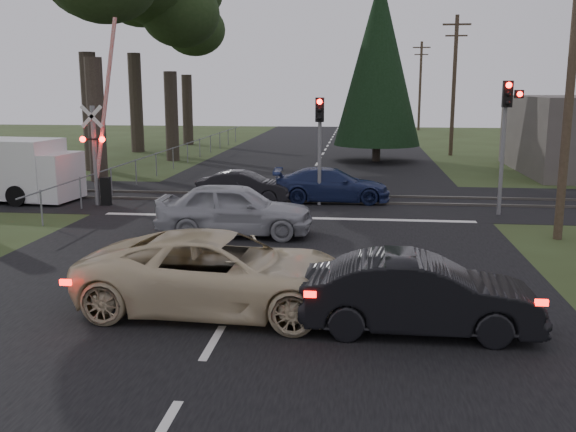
# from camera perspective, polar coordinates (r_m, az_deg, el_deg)

# --- Properties ---
(ground) EXTENTS (120.00, 120.00, 0.00)m
(ground) POSITION_cam_1_polar(r_m,az_deg,el_deg) (14.52, -4.00, -6.66)
(ground) COLOR #2F3B1A
(ground) RESTS_ON ground
(road) EXTENTS (14.00, 100.00, 0.01)m
(road) POSITION_cam_1_polar(r_m,az_deg,el_deg) (24.13, 0.29, 0.70)
(road) COLOR black
(road) RESTS_ON ground
(rail_corridor) EXTENTS (120.00, 8.00, 0.01)m
(rail_corridor) POSITION_cam_1_polar(r_m,az_deg,el_deg) (26.09, 0.76, 1.52)
(rail_corridor) COLOR black
(rail_corridor) RESTS_ON ground
(stop_line) EXTENTS (13.00, 0.35, 0.00)m
(stop_line) POSITION_cam_1_polar(r_m,az_deg,el_deg) (22.37, -0.21, -0.14)
(stop_line) COLOR silver
(stop_line) RESTS_ON ground
(rail_near) EXTENTS (120.00, 0.12, 0.10)m
(rail_near) POSITION_cam_1_polar(r_m,az_deg,el_deg) (25.30, 0.58, 1.30)
(rail_near) COLOR #59544C
(rail_near) RESTS_ON ground
(rail_far) EXTENTS (120.00, 0.12, 0.10)m
(rail_far) POSITION_cam_1_polar(r_m,az_deg,el_deg) (26.86, 0.93, 1.90)
(rail_far) COLOR #59544C
(rail_far) RESTS_ON ground
(crossing_signal) EXTENTS (1.62, 0.38, 6.96)m
(crossing_signal) POSITION_cam_1_polar(r_m,az_deg,el_deg) (25.46, -16.34, 5.47)
(crossing_signal) COLOR slate
(crossing_signal) RESTS_ON ground
(traffic_signal_right) EXTENTS (0.68, 0.48, 4.70)m
(traffic_signal_right) POSITION_cam_1_polar(r_m,az_deg,el_deg) (23.61, 18.87, 7.95)
(traffic_signal_right) COLOR slate
(traffic_signal_right) RESTS_ON ground
(traffic_signal_center) EXTENTS (0.32, 0.48, 4.10)m
(traffic_signal_center) POSITION_cam_1_polar(r_m,az_deg,el_deg) (24.36, 2.83, 7.43)
(traffic_signal_center) COLOR slate
(traffic_signal_center) RESTS_ON ground
(utility_pole_near) EXTENTS (1.80, 0.26, 9.00)m
(utility_pole_near) POSITION_cam_1_polar(r_m,az_deg,el_deg) (20.45, 23.85, 11.11)
(utility_pole_near) COLOR #4C3D2D
(utility_pole_near) RESTS_ON ground
(utility_pole_mid) EXTENTS (1.80, 0.26, 9.00)m
(utility_pole_mid) POSITION_cam_1_polar(r_m,az_deg,el_deg) (43.97, 14.54, 11.38)
(utility_pole_mid) COLOR #4C3D2D
(utility_pole_mid) RESTS_ON ground
(utility_pole_far) EXTENTS (1.80, 0.26, 9.00)m
(utility_pole_far) POSITION_cam_1_polar(r_m,az_deg,el_deg) (68.83, 11.67, 11.40)
(utility_pole_far) COLOR #4C3D2D
(utility_pole_far) RESTS_ON ground
(euc_tree_c) EXTENTS (6.00, 6.00, 13.20)m
(euc_tree_c) POSITION_cam_1_polar(r_m,az_deg,el_deg) (40.57, -10.67, 18.35)
(euc_tree_c) COLOR #473D33
(euc_tree_c) RESTS_ON ground
(euc_tree_e) EXTENTS (6.00, 6.00, 13.20)m
(euc_tree_e) POSITION_cam_1_polar(r_m,az_deg,el_deg) (51.63, -9.17, 16.87)
(euc_tree_e) COLOR #473D33
(euc_tree_e) RESTS_ON ground
(conifer_tree) EXTENTS (5.20, 5.20, 11.00)m
(conifer_tree) POSITION_cam_1_polar(r_m,az_deg,el_deg) (39.61, 8.07, 13.49)
(conifer_tree) COLOR #473D33
(conifer_tree) RESTS_ON ground
(fence_left) EXTENTS (0.10, 36.00, 1.20)m
(fence_left) POSITION_cam_1_polar(r_m,az_deg,el_deg) (37.80, -9.50, 4.45)
(fence_left) COLOR slate
(fence_left) RESTS_ON ground
(cream_coupe) EXTENTS (5.84, 2.89, 1.59)m
(cream_coupe) POSITION_cam_1_polar(r_m,az_deg,el_deg) (13.11, -5.94, -5.05)
(cream_coupe) COLOR beige
(cream_coupe) RESTS_ON ground
(dark_hatchback) EXTENTS (4.39, 1.56, 1.44)m
(dark_hatchback) POSITION_cam_1_polar(r_m,az_deg,el_deg) (12.21, 11.60, -6.86)
(dark_hatchback) COLOR black
(dark_hatchback) RESTS_ON ground
(silver_car) EXTENTS (4.81, 2.02, 1.63)m
(silver_car) POSITION_cam_1_polar(r_m,az_deg,el_deg) (19.72, -4.74, 0.61)
(silver_car) COLOR #9C9DA3
(silver_car) RESTS_ON ground
(blue_sedan) EXTENTS (4.69, 2.13, 1.33)m
(blue_sedan) POSITION_cam_1_polar(r_m,az_deg,el_deg) (25.46, 3.89, 2.75)
(blue_sedan) COLOR navy
(blue_sedan) RESTS_ON ground
(dark_car_far) EXTENTS (3.72, 1.33, 1.22)m
(dark_car_far) POSITION_cam_1_polar(r_m,az_deg,el_deg) (25.38, -3.91, 2.59)
(dark_car_far) COLOR black
(dark_car_far) RESTS_ON ground
(white_van) EXTENTS (6.49, 2.87, 2.46)m
(white_van) POSITION_cam_1_polar(r_m,az_deg,el_deg) (28.13, -24.10, 3.80)
(white_van) COLOR silver
(white_van) RESTS_ON ground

